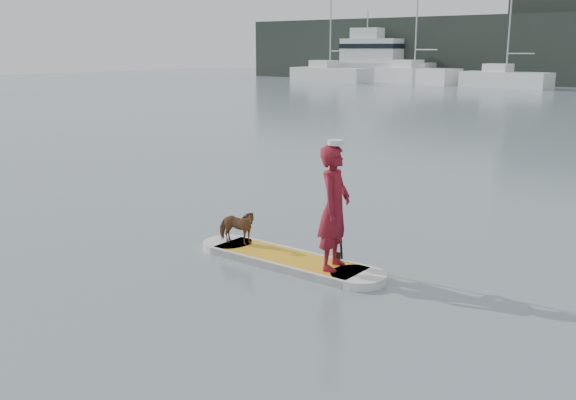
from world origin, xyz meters
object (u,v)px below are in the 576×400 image
Objects in this scene: dog at (237,227)px; sailboat_a at (329,74)px; sailboat_b at (414,74)px; motor_yacht_b at (377,62)px; paddleboard at (288,260)px; sailboat_c at (505,78)px; paddler at (334,208)px.

sailboat_a is (-28.14, 43.16, 0.39)m from dog.
motor_yacht_b is at bearing 178.30° from sailboat_b.
dog is at bearing -180.00° from paddleboard.
motor_yacht_b is (-13.40, 2.42, 1.10)m from sailboat_c.
sailboat_b is 1.24× the size of motor_yacht_b.
paddler is 0.17× the size of motor_yacht_b.
motor_yacht_b is at bearing 14.44° from paddler.
dog is at bearing -68.03° from motor_yacht_b.
paddler is 2.64× the size of dog.
dog is at bearing 75.01° from paddler.
sailboat_a is at bearing 19.17° from paddler.
paddleboard is 46.63m from sailboat_c.
sailboat_a is at bearing -169.35° from sailboat_c.
dog is 0.07× the size of motor_yacht_b.
paddler is at bearing -67.73° from sailboat_c.
sailboat_a reaches higher than paddleboard.
dog is 51.53m from sailboat_a.
sailboat_c is 0.99× the size of motor_yacht_b.
paddleboard is at bearing -52.84° from sailboat_a.
sailboat_c is at bearing 1.64° from paddler.
sailboat_a reaches higher than motor_yacht_b.
sailboat_c is at bearing -16.61° from motor_yacht_b.
dog is 0.06× the size of sailboat_a.
dog is 46.35m from sailboat_c.
sailboat_b reaches higher than paddler.
sailboat_c is 13.67m from motor_yacht_b.
motor_yacht_b is (-4.56, 1.09, 0.97)m from sailboat_b.
sailboat_b is at bearing 25.07° from sailboat_a.
paddleboard is 54.13m from motor_yacht_b.
sailboat_a is at bearing -130.12° from motor_yacht_b.
paddler is 0.14× the size of sailboat_b.
sailboat_a is 4.94m from motor_yacht_b.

